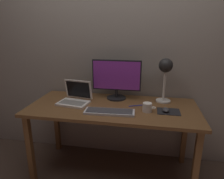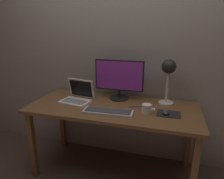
{
  "view_description": "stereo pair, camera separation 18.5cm",
  "coord_description": "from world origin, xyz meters",
  "views": [
    {
      "loc": [
        0.32,
        -1.79,
        1.47
      ],
      "look_at": [
        0.0,
        -0.05,
        0.92
      ],
      "focal_mm": 32.74,
      "sensor_mm": 36.0,
      "label": 1
    },
    {
      "loc": [
        0.5,
        -1.75,
        1.47
      ],
      "look_at": [
        0.0,
        -0.05,
        0.92
      ],
      "focal_mm": 32.74,
      "sensor_mm": 36.0,
      "label": 2
    }
  ],
  "objects": [
    {
      "name": "ground_plane",
      "position": [
        0.0,
        0.0,
        0.0
      ],
      "size": [
        4.8,
        4.8,
        0.0
      ],
      "primitive_type": "plane",
      "color": "#47382D",
      "rests_on": "ground"
    },
    {
      "name": "back_wall",
      "position": [
        0.0,
        0.4,
        1.3
      ],
      "size": [
        4.8,
        0.06,
        2.6
      ],
      "primitive_type": "cube",
      "color": "gray",
      "rests_on": "ground"
    },
    {
      "name": "desk",
      "position": [
        0.0,
        0.0,
        0.66
      ],
      "size": [
        1.6,
        0.7,
        0.74
      ],
      "color": "brown",
      "rests_on": "ground"
    },
    {
      "name": "monitor",
      "position": [
        0.0,
        0.22,
        0.96
      ],
      "size": [
        0.5,
        0.2,
        0.41
      ],
      "color": "black",
      "rests_on": "desk"
    },
    {
      "name": "keyboard_main",
      "position": [
        -0.0,
        -0.17,
        0.75
      ],
      "size": [
        0.45,
        0.16,
        0.03
      ],
      "color": "silver",
      "rests_on": "desk"
    },
    {
      "name": "laptop",
      "position": [
        -0.38,
        0.03,
        0.8
      ],
      "size": [
        0.32,
        0.28,
        0.22
      ],
      "color": "silver",
      "rests_on": "desk"
    },
    {
      "name": "desk_lamp",
      "position": [
        0.48,
        0.21,
        1.06
      ],
      "size": [
        0.15,
        0.15,
        0.44
      ],
      "color": "beige",
      "rests_on": "desk"
    },
    {
      "name": "mousepad",
      "position": [
        0.51,
        -0.05,
        0.74
      ],
      "size": [
        0.2,
        0.16,
        0.0
      ],
      "primitive_type": "cube",
      "color": "black",
      "rests_on": "desk"
    },
    {
      "name": "mouse",
      "position": [
        0.49,
        -0.06,
        0.76
      ],
      "size": [
        0.06,
        0.1,
        0.03
      ],
      "primitive_type": "ellipsoid",
      "color": "#38383A",
      "rests_on": "mousepad"
    },
    {
      "name": "coffee_mug",
      "position": [
        0.33,
        -0.08,
        0.78
      ],
      "size": [
        0.12,
        0.08,
        0.08
      ],
      "color": "white",
      "rests_on": "desk"
    },
    {
      "name": "pen",
      "position": [
        0.22,
        0.04,
        0.74
      ],
      "size": [
        0.13,
        0.06,
        0.01
      ],
      "primitive_type": "cylinder",
      "rotation": [
        0.0,
        1.57,
        0.41
      ],
      "color": "#2633A5",
      "rests_on": "desk"
    }
  ]
}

